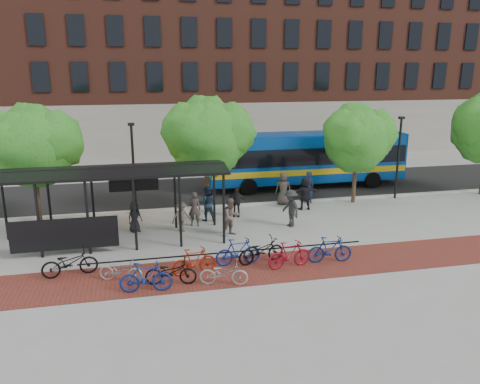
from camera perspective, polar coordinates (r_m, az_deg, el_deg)
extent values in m
plane|color=#9E9E99|center=(24.42, 4.20, -4.17)|extent=(160.00, 160.00, 0.00)
cube|color=black|center=(31.84, 0.11, 0.39)|extent=(160.00, 8.00, 0.01)
cube|color=#B7B7B2|center=(28.07, 1.88, -1.47)|extent=(160.00, 0.25, 0.12)
cube|color=maroon|center=(19.42, 2.71, -9.26)|extent=(24.00, 3.00, 0.01)
cube|color=black|center=(19.96, -1.61, -8.57)|extent=(12.00, 0.05, 0.95)
cube|color=brown|center=(50.97, 7.01, 17.01)|extent=(55.00, 14.00, 20.00)
cube|color=#7A664C|center=(63.20, -22.24, 20.18)|extent=(22.00, 22.00, 30.00)
cylinder|color=black|center=(24.61, -26.80, -1.58)|extent=(0.12, 0.12, 3.30)
cylinder|color=black|center=(21.63, -23.35, -3.29)|extent=(0.12, 0.12, 3.30)
cylinder|color=black|center=(24.18, -22.22, -1.35)|extent=(0.12, 0.12, 3.30)
cylinder|color=black|center=(21.33, -18.07, -3.04)|extent=(0.12, 0.12, 3.30)
cylinder|color=black|center=(23.91, -17.50, -1.11)|extent=(0.12, 0.12, 3.30)
cylinder|color=black|center=(21.20, -12.69, -2.76)|extent=(0.12, 0.12, 3.30)
cylinder|color=black|center=(23.80, -12.71, -0.85)|extent=(0.12, 0.12, 3.30)
cylinder|color=black|center=(21.27, -7.30, -2.46)|extent=(0.12, 0.12, 3.30)
cylinder|color=black|center=(23.86, -7.91, -0.58)|extent=(0.12, 0.12, 3.30)
cylinder|color=black|center=(21.52, -1.99, -2.14)|extent=(0.12, 0.12, 3.30)
cylinder|color=black|center=(24.08, -3.16, -0.31)|extent=(0.12, 0.12, 3.30)
cube|color=black|center=(21.61, -20.59, -4.85)|extent=(4.50, 0.08, 1.40)
cube|color=black|center=(21.42, -15.64, 2.21)|extent=(10.60, 1.65, 0.29)
cube|color=black|center=(22.79, -15.47, 2.95)|extent=(10.60, 1.65, 0.29)
cube|color=black|center=(23.55, -15.33, 2.34)|extent=(9.00, 0.10, 0.40)
cube|color=black|center=(23.71, -12.81, 0.96)|extent=(2.40, 0.12, 0.70)
cube|color=#FF7200|center=(23.79, -12.81, 1.01)|extent=(2.20, 0.02, 0.55)
cylinder|color=#382619|center=(26.81, -23.40, -0.99)|extent=(0.24, 0.24, 2.38)
sphere|color=#21761F|center=(26.25, -24.02, 4.89)|extent=(4.00, 4.00, 4.00)
sphere|color=#21761F|center=(26.22, -21.86, 5.76)|extent=(3.20, 3.20, 3.20)
sphere|color=#21761F|center=(26.08, -25.96, 5.51)|extent=(3.00, 3.00, 3.00)
sphere|color=#21761F|center=(26.51, -23.82, 6.75)|extent=(2.80, 2.80, 2.80)
cylinder|color=#382619|center=(26.52, -4.01, 0.22)|extent=(0.24, 0.24, 2.52)
sphere|color=#21761F|center=(25.94, -4.13, 6.51)|extent=(4.20, 4.20, 4.20)
sphere|color=#21761F|center=(26.27, -1.92, 7.31)|extent=(3.36, 3.36, 3.36)
sphere|color=#21761F|center=(25.49, -5.93, 7.23)|extent=(3.15, 3.15, 3.15)
sphere|color=#21761F|center=(26.25, -4.07, 8.37)|extent=(2.94, 2.94, 2.94)
cylinder|color=#382619|center=(29.20, 13.73, 0.93)|extent=(0.24, 0.24, 2.27)
sphere|color=#21761F|center=(28.70, 14.06, 6.09)|extent=(3.80, 3.80, 3.80)
sphere|color=#21761F|center=(29.27, 15.60, 6.74)|extent=(3.04, 3.04, 3.04)
sphere|color=#21761F|center=(28.05, 12.98, 6.79)|extent=(2.85, 2.85, 2.85)
sphere|color=#21761F|center=(29.00, 13.98, 7.78)|extent=(2.66, 2.66, 2.66)
cylinder|color=black|center=(26.27, -12.83, 2.52)|extent=(0.14, 0.14, 5.00)
cube|color=black|center=(25.87, -13.15, 8.04)|extent=(0.35, 0.20, 0.15)
cylinder|color=black|center=(30.61, 18.71, 3.81)|extent=(0.14, 0.14, 5.00)
cube|color=black|center=(30.26, 19.11, 8.55)|extent=(0.35, 0.20, 0.15)
cube|color=#083F96|center=(32.49, 7.99, 4.27)|extent=(13.64, 2.97, 3.12)
cube|color=black|center=(32.44, 8.01, 4.72)|extent=(13.36, 3.01, 1.14)
cube|color=gold|center=(32.63, 7.94, 2.95)|extent=(13.50, 3.02, 0.40)
cube|color=#083F96|center=(32.25, 8.09, 6.91)|extent=(13.36, 2.67, 0.20)
cylinder|color=black|center=(30.18, 1.06, 0.64)|extent=(1.09, 0.32, 1.09)
cylinder|color=black|center=(32.98, -0.13, 1.86)|extent=(1.09, 0.32, 1.09)
cylinder|color=black|center=(33.25, 15.85, 1.40)|extent=(1.09, 0.32, 1.09)
cylinder|color=black|center=(35.82, 13.66, 2.48)|extent=(1.09, 0.32, 1.09)
imported|color=black|center=(19.69, -20.05, -8.09)|extent=(2.21, 1.06, 1.11)
imported|color=#9E9EA0|center=(18.68, -14.33, -9.21)|extent=(1.86, 1.22, 0.92)
imported|color=navy|center=(17.59, -11.41, -10.16)|extent=(1.96, 0.70, 1.15)
imported|color=black|center=(18.02, -8.43, -9.63)|extent=(2.02, 0.97, 1.02)
imported|color=#99240D|center=(18.77, -5.62, -8.38)|extent=(1.90, 0.87, 1.10)
imported|color=gray|center=(17.84, -1.99, -9.83)|extent=(1.94, 1.09, 0.96)
imported|color=navy|center=(19.54, -0.24, -7.26)|extent=(1.95, 0.66, 1.15)
imported|color=black|center=(19.74, 2.59, -7.14)|extent=(2.18, 1.16, 1.09)
imported|color=maroon|center=(19.35, 6.04, -7.59)|extent=(1.96, 0.84, 1.14)
imported|color=navy|center=(20.12, 10.89, -6.90)|extent=(1.94, 0.71, 1.14)
imported|color=black|center=(23.89, -12.72, -2.98)|extent=(0.90, 0.82, 1.55)
imported|color=#403733|center=(24.24, -5.59, -2.05)|extent=(0.76, 0.58, 1.84)
imported|color=#1A2B3D|center=(25.03, -4.04, -1.38)|extent=(0.99, 0.81, 1.92)
imported|color=brown|center=(23.48, -7.13, -3.01)|extent=(1.13, 0.81, 1.57)
imported|color=black|center=(25.70, -0.47, -1.20)|extent=(1.06, 0.70, 1.68)
imported|color=black|center=(27.22, 7.93, -0.16)|extent=(1.80, 0.60, 1.93)
imported|color=#3F3832|center=(28.10, 5.30, 0.42)|extent=(1.03, 0.74, 1.96)
imported|color=navy|center=(28.60, 8.30, 0.61)|extent=(0.76, 0.54, 1.97)
imported|color=brown|center=(22.75, -1.09, -3.05)|extent=(1.15, 1.06, 1.90)
imported|color=#272727|center=(24.17, 6.19, -1.98)|extent=(1.04, 1.41, 1.96)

